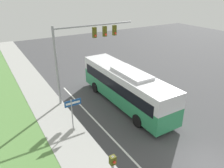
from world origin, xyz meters
TOP-DOWN VIEW (x-y plane):
  - ground_plane at (0.00, 0.00)m, footprint 80.00×80.00m
  - bus at (-0.01, 8.93)m, footprint 2.68×11.15m
  - signal_gantry at (-2.48, 11.81)m, footprint 7.55×0.41m
  - street_sign at (-5.46, 7.63)m, footprint 1.24×0.08m

SIDE VIEW (x-z plane):
  - ground_plane at x=0.00m, z-range 0.00..0.00m
  - street_sign at x=-5.46m, z-range 0.52..3.04m
  - bus at x=-0.01m, z-range 0.16..3.53m
  - signal_gantry at x=-2.48m, z-range 1.67..8.61m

